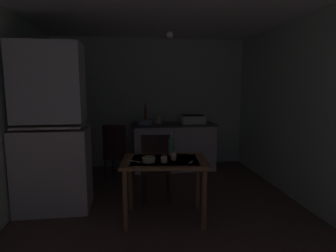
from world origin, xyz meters
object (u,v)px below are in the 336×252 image
(chair_far_side, at_px, (156,166))
(teacup_mint, at_px, (164,159))
(sink_basin, at_px, (193,119))
(dining_table, at_px, (164,169))
(hand_pump, at_px, (145,115))
(mixing_bowl_counter, at_px, (146,122))
(hutch_cabinet, at_px, (51,134))
(serving_bowl_wide, at_px, (149,159))
(glass_bottle, at_px, (171,146))
(chair_by_counter, at_px, (117,153))

(chair_far_side, relative_size, teacup_mint, 12.62)
(sink_basin, distance_m, dining_table, 2.16)
(hand_pump, height_order, mixing_bowl_counter, hand_pump)
(sink_basin, relative_size, teacup_mint, 5.90)
(hutch_cabinet, bearing_deg, serving_bowl_wide, -23.78)
(sink_basin, height_order, teacup_mint, sink_basin)
(sink_basin, bearing_deg, glass_bottle, -110.65)
(chair_far_side, bearing_deg, dining_table, -84.69)
(sink_basin, distance_m, chair_by_counter, 1.59)
(hutch_cabinet, height_order, serving_bowl_wide, hutch_cabinet)
(dining_table, xyz_separation_m, serving_bowl_wide, (-0.19, -0.07, 0.14))
(hutch_cabinet, xyz_separation_m, glass_bottle, (1.47, -0.28, -0.13))
(glass_bottle, bearing_deg, dining_table, -122.17)
(mixing_bowl_counter, relative_size, dining_table, 0.24)
(chair_by_counter, bearing_deg, hand_pump, 51.43)
(mixing_bowl_counter, relative_size, teacup_mint, 3.33)
(serving_bowl_wide, bearing_deg, chair_far_side, 77.44)
(mixing_bowl_counter, xyz_separation_m, teacup_mint, (0.09, -2.05, -0.16))
(dining_table, bearing_deg, mixing_bowl_counter, 93.23)
(hutch_cabinet, bearing_deg, glass_bottle, -10.97)
(chair_far_side, relative_size, chair_by_counter, 0.98)
(mixing_bowl_counter, relative_size, glass_bottle, 0.85)
(chair_far_side, height_order, chair_by_counter, chair_by_counter)
(chair_by_counter, xyz_separation_m, teacup_mint, (0.60, -1.51, 0.27))
(teacup_mint, height_order, glass_bottle, glass_bottle)
(hutch_cabinet, relative_size, teacup_mint, 28.06)
(mixing_bowl_counter, distance_m, teacup_mint, 2.06)
(mixing_bowl_counter, bearing_deg, glass_bottle, -83.11)
(hutch_cabinet, distance_m, chair_far_side, 1.40)
(sink_basin, relative_size, serving_bowl_wide, 2.99)
(mixing_bowl_counter, bearing_deg, chair_by_counter, -132.97)
(hutch_cabinet, height_order, chair_far_side, hutch_cabinet)
(hutch_cabinet, bearing_deg, dining_table, -18.30)
(hutch_cabinet, bearing_deg, chair_far_side, 4.41)
(mixing_bowl_counter, relative_size, serving_bowl_wide, 1.69)
(chair_by_counter, bearing_deg, teacup_mint, -68.45)
(chair_by_counter, relative_size, glass_bottle, 3.27)
(serving_bowl_wide, bearing_deg, glass_bottle, 38.39)
(sink_basin, bearing_deg, hand_pump, 177.11)
(chair_far_side, relative_size, glass_bottle, 3.20)
(teacup_mint, bearing_deg, hand_pump, 92.31)
(chair_by_counter, relative_size, serving_bowl_wide, 6.54)
(chair_far_side, distance_m, serving_bowl_wide, 0.69)
(hutch_cabinet, distance_m, sink_basin, 2.64)
(mixing_bowl_counter, xyz_separation_m, chair_far_side, (0.06, -1.38, -0.43))
(hand_pump, relative_size, mixing_bowl_counter, 1.57)
(glass_bottle, bearing_deg, mixing_bowl_counter, 96.89)
(mixing_bowl_counter, relative_size, chair_far_side, 0.26)
(hand_pump, relative_size, dining_table, 0.37)
(mixing_bowl_counter, height_order, glass_bottle, glass_bottle)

